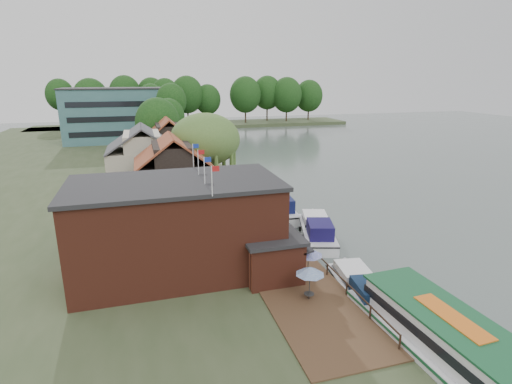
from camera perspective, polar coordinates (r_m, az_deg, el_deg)
ground at (r=38.22m, az=13.94°, el=-8.44°), size 260.00×260.00×0.00m
land_bank at (r=67.60m, az=-25.85°, el=1.58°), size 50.00×140.00×1.00m
quay_deck at (r=43.58m, az=-1.80°, el=-3.37°), size 6.00×50.00×0.10m
quay_rail at (r=44.60m, az=1.40°, el=-2.30°), size 0.20×49.00×1.00m
pub at (r=31.10m, az=-7.52°, el=-4.59°), size 20.00×11.00×7.30m
hotel_block at (r=100.25m, az=-18.66°, el=10.45°), size 25.40×12.40×12.30m
cottage_a at (r=45.13m, az=-11.77°, el=2.54°), size 8.60×7.60×8.50m
cottage_b at (r=54.80m, az=-15.80°, el=4.63°), size 9.60×8.60×8.50m
cottage_c at (r=63.80m, az=-12.33°, el=6.42°), size 7.60×7.60×8.50m
willow at (r=50.30m, az=-7.20°, el=5.25°), size 8.60×8.60×10.43m
umbrella_0 at (r=27.66m, az=7.66°, el=-12.74°), size 1.97×1.97×2.38m
umbrella_1 at (r=30.32m, az=7.45°, el=-10.02°), size 2.10×2.10×2.38m
umbrella_2 at (r=33.04m, az=4.18°, el=-7.64°), size 2.37×2.37×2.38m
umbrella_3 at (r=35.42m, az=2.25°, el=-5.93°), size 2.10×2.10×2.38m
umbrella_4 at (r=39.30m, az=0.99°, el=-3.66°), size 2.25×2.25×2.38m
umbrella_5 at (r=40.96m, az=0.05°, el=-2.82°), size 2.33×2.33×2.38m
cruiser_0 at (r=30.41m, az=14.65°, el=-12.84°), size 4.32×9.63×2.23m
cruiser_1 at (r=40.12m, az=8.71°, el=-5.03°), size 6.05×10.63×2.46m
cruiser_2 at (r=46.79m, az=2.92°, el=-1.64°), size 4.49×11.12×2.67m
cruiser_3 at (r=56.49m, az=-0.73°, el=1.43°), size 5.02×10.83×2.55m
tour_boat at (r=24.94m, az=27.04°, el=-19.68°), size 5.03×15.65×3.38m
swan at (r=28.96m, az=15.54°, el=-16.55°), size 0.44×0.44×0.44m
bank_tree_0 at (r=71.55m, az=-13.78°, el=8.48°), size 7.61×7.61×11.31m
bank_tree_1 at (r=80.91m, az=-12.27°, el=9.19°), size 6.16×6.16×10.71m
bank_tree_2 at (r=87.15m, az=-11.87°, el=10.60°), size 6.24×6.24×13.47m
bank_tree_3 at (r=107.02m, az=-12.55°, el=10.96°), size 6.83×6.83×11.40m
bank_tree_4 at (r=118.04m, az=-14.67°, el=11.64°), size 7.18×7.18×12.93m
bank_tree_5 at (r=122.93m, az=-12.76°, el=12.26°), size 8.24×8.24×14.38m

